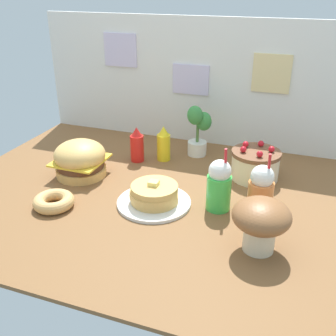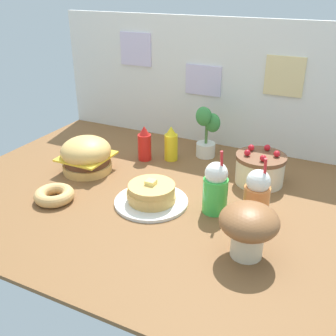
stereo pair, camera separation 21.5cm
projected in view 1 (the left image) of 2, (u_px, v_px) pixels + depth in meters
name	position (u px, v px, depth m)	size (l,w,h in m)	color
ground_plane	(151.00, 196.00, 2.19)	(2.28, 1.72, 0.02)	brown
back_wall	(197.00, 82.00, 2.73)	(2.28, 0.04, 0.86)	silver
burger	(80.00, 159.00, 2.36)	(0.30, 0.30, 0.22)	#DBA859
pancake_stack	(154.00, 196.00, 2.07)	(0.39, 0.39, 0.14)	white
layer_cake	(255.00, 164.00, 2.33)	(0.29, 0.29, 0.21)	beige
ketchup_bottle	(137.00, 145.00, 2.55)	(0.09, 0.09, 0.23)	red
mustard_bottle	(164.00, 144.00, 2.56)	(0.09, 0.09, 0.23)	yellow
cream_soda_cup	(219.00, 185.00, 2.00)	(0.13, 0.13, 0.34)	green
orange_float_cup	(261.00, 191.00, 1.94)	(0.13, 0.13, 0.34)	orange
donut_pink_glaze	(54.00, 201.00, 2.05)	(0.21, 0.21, 0.06)	tan
potted_plant	(198.00, 128.00, 2.60)	(0.17, 0.14, 0.35)	white
mushroom_stool	(261.00, 220.00, 1.68)	(0.25, 0.25, 0.24)	beige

